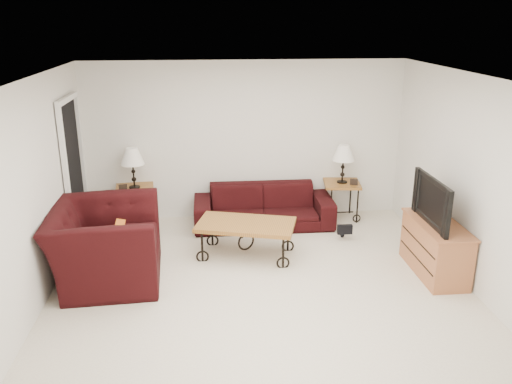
# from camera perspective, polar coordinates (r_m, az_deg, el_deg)

# --- Properties ---
(ground) EXTENTS (5.00, 5.00, 0.00)m
(ground) POSITION_cam_1_polar(r_m,az_deg,el_deg) (6.42, 0.60, -10.51)
(ground) COLOR silver
(ground) RESTS_ON ground
(wall_back) EXTENTS (5.00, 0.02, 2.50)m
(wall_back) POSITION_cam_1_polar(r_m,az_deg,el_deg) (8.31, -1.17, 5.59)
(wall_back) COLOR silver
(wall_back) RESTS_ON ground
(wall_front) EXTENTS (5.00, 0.02, 2.50)m
(wall_front) POSITION_cam_1_polar(r_m,az_deg,el_deg) (3.65, 4.85, -12.34)
(wall_front) COLOR silver
(wall_front) RESTS_ON ground
(wall_left) EXTENTS (0.02, 5.00, 2.50)m
(wall_left) POSITION_cam_1_polar(r_m,az_deg,el_deg) (6.18, -23.08, -0.56)
(wall_left) COLOR silver
(wall_left) RESTS_ON ground
(wall_right) EXTENTS (0.02, 5.00, 2.50)m
(wall_right) POSITION_cam_1_polar(r_m,az_deg,el_deg) (6.64, 22.62, 0.77)
(wall_right) COLOR silver
(wall_right) RESTS_ON ground
(ceiling) EXTENTS (5.00, 5.00, 0.00)m
(ceiling) POSITION_cam_1_polar(r_m,az_deg,el_deg) (5.64, 0.69, 12.28)
(ceiling) COLOR white
(ceiling) RESTS_ON wall_back
(doorway) EXTENTS (0.08, 0.94, 2.04)m
(doorway) POSITION_cam_1_polar(r_m,az_deg,el_deg) (7.75, -19.20, 1.82)
(doorway) COLOR black
(doorway) RESTS_ON ground
(sofa) EXTENTS (2.14, 0.84, 0.63)m
(sofa) POSITION_cam_1_polar(r_m,az_deg,el_deg) (8.14, 0.81, -1.58)
(sofa) COLOR black
(sofa) RESTS_ON ground
(side_table_left) EXTENTS (0.63, 0.63, 0.62)m
(side_table_left) POSITION_cam_1_polar(r_m,az_deg,el_deg) (8.34, -12.92, -1.57)
(side_table_left) COLOR #9C6027
(side_table_left) RESTS_ON ground
(side_table_right) EXTENTS (0.62, 0.62, 0.61)m
(side_table_right) POSITION_cam_1_polar(r_m,az_deg,el_deg) (8.53, 9.23, -0.92)
(side_table_right) COLOR #9C6027
(side_table_right) RESTS_ON ground
(lamp_left) EXTENTS (0.39, 0.39, 0.62)m
(lamp_left) POSITION_cam_1_polar(r_m,az_deg,el_deg) (8.16, -13.23, 2.54)
(lamp_left) COLOR black
(lamp_left) RESTS_ON side_table_left
(lamp_right) EXTENTS (0.39, 0.39, 0.61)m
(lamp_right) POSITION_cam_1_polar(r_m,az_deg,el_deg) (8.35, 9.44, 3.03)
(lamp_right) COLOR black
(lamp_right) RESTS_ON side_table_right
(photo_frame_left) EXTENTS (0.12, 0.05, 0.10)m
(photo_frame_left) POSITION_cam_1_polar(r_m,az_deg,el_deg) (8.11, -14.28, 0.45)
(photo_frame_left) COLOR black
(photo_frame_left) RESTS_ON side_table_left
(photo_frame_right) EXTENTS (0.12, 0.06, 0.10)m
(photo_frame_right) POSITION_cam_1_polar(r_m,az_deg,el_deg) (8.32, 10.61, 1.08)
(photo_frame_right) COLOR black
(photo_frame_right) RESTS_ON side_table_right
(coffee_table) EXTENTS (1.43, 1.02, 0.48)m
(coffee_table) POSITION_cam_1_polar(r_m,az_deg,el_deg) (7.14, -1.09, -5.18)
(coffee_table) COLOR #9C6027
(coffee_table) RESTS_ON ground
(armchair) EXTENTS (1.34, 1.51, 0.94)m
(armchair) POSITION_cam_1_polar(r_m,az_deg,el_deg) (6.71, -16.03, -5.47)
(armchair) COLOR black
(armchair) RESTS_ON ground
(throw_pillow) EXTENTS (0.14, 0.43, 0.42)m
(throw_pillow) POSITION_cam_1_polar(r_m,az_deg,el_deg) (6.61, -14.86, -5.22)
(throw_pillow) COLOR #C04A18
(throw_pillow) RESTS_ON armchair
(tv_stand) EXTENTS (0.47, 1.14, 0.68)m
(tv_stand) POSITION_cam_1_polar(r_m,az_deg,el_deg) (7.02, 18.92, -5.80)
(tv_stand) COLOR #9D5B3A
(tv_stand) RESTS_ON ground
(television) EXTENTS (0.13, 1.02, 0.59)m
(television) POSITION_cam_1_polar(r_m,az_deg,el_deg) (6.79, 19.32, -0.93)
(television) COLOR black
(television) RESTS_ON tv_stand
(backpack) EXTENTS (0.40, 0.35, 0.43)m
(backpack) POSITION_cam_1_polar(r_m,az_deg,el_deg) (7.83, 9.44, -3.44)
(backpack) COLOR black
(backpack) RESTS_ON ground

